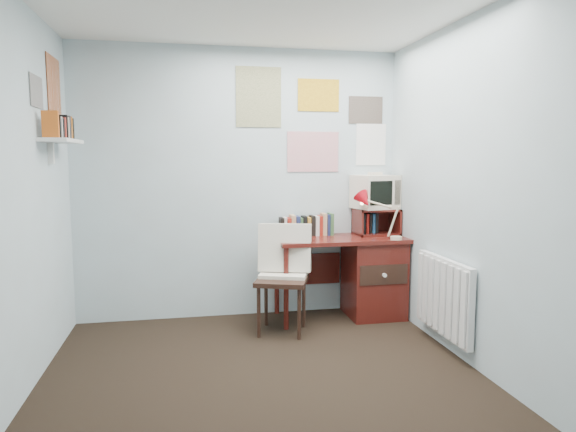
% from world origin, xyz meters
% --- Properties ---
extents(ground, '(3.50, 3.50, 0.00)m').
position_xyz_m(ground, '(0.00, 0.00, 0.00)').
color(ground, black).
rests_on(ground, ground).
extents(back_wall, '(3.00, 0.02, 2.50)m').
position_xyz_m(back_wall, '(0.00, 1.75, 1.25)').
color(back_wall, '#A4B5BC').
rests_on(back_wall, ground).
extents(right_wall, '(0.02, 3.50, 2.50)m').
position_xyz_m(right_wall, '(1.50, 0.00, 1.25)').
color(right_wall, '#A4B5BC').
rests_on(right_wall, ground).
extents(desk, '(1.20, 0.55, 0.76)m').
position_xyz_m(desk, '(1.17, 1.48, 0.41)').
color(desk, '#551913').
rests_on(desk, ground).
extents(desk_chair, '(0.58, 0.57, 0.90)m').
position_xyz_m(desk_chair, '(0.29, 1.18, 0.45)').
color(desk_chair, black).
rests_on(desk_chair, ground).
extents(desk_lamp, '(0.28, 0.25, 0.39)m').
position_xyz_m(desk_lamp, '(1.36, 1.26, 0.95)').
color(desk_lamp, red).
rests_on(desk_lamp, desk).
extents(tv_riser, '(0.40, 0.30, 0.25)m').
position_xyz_m(tv_riser, '(1.29, 1.59, 0.89)').
color(tv_riser, '#551913').
rests_on(tv_riser, desk).
extents(crt_tv, '(0.43, 0.41, 0.35)m').
position_xyz_m(crt_tv, '(1.28, 1.61, 1.18)').
color(crt_tv, beige).
rests_on(crt_tv, tv_riser).
extents(book_row, '(0.60, 0.14, 0.22)m').
position_xyz_m(book_row, '(0.66, 1.66, 0.87)').
color(book_row, '#551913').
rests_on(book_row, desk).
extents(radiator, '(0.09, 0.80, 0.60)m').
position_xyz_m(radiator, '(1.46, 0.55, 0.42)').
color(radiator, white).
rests_on(radiator, right_wall).
extents(wall_shelf, '(0.20, 0.62, 0.24)m').
position_xyz_m(wall_shelf, '(-1.40, 1.10, 1.62)').
color(wall_shelf, white).
rests_on(wall_shelf, left_wall).
extents(posters_back, '(1.20, 0.01, 0.90)m').
position_xyz_m(posters_back, '(0.70, 1.74, 1.85)').
color(posters_back, white).
rests_on(posters_back, back_wall).
extents(posters_left, '(0.01, 0.70, 0.60)m').
position_xyz_m(posters_left, '(-1.49, 1.10, 2.00)').
color(posters_left, white).
rests_on(posters_left, left_wall).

